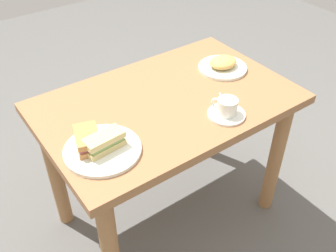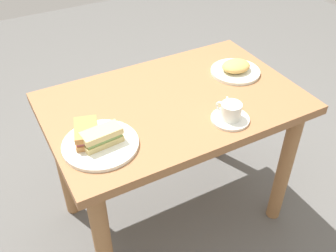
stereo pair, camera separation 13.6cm
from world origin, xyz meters
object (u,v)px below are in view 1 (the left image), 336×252
coffee_saucer (226,114)px  sandwich_front (104,142)px  spoon (223,102)px  coffee_cup (227,106)px  dining_table (167,124)px  side_plate (223,68)px  sandwich_back (88,140)px  sandwich_plate (103,150)px

coffee_saucer → sandwich_front: bearing=169.5°
spoon → coffee_cup: bearing=-121.6°
dining_table → side_plate: (0.35, 0.05, 0.14)m
sandwich_front → coffee_saucer: (0.49, -0.09, -0.04)m
dining_table → coffee_cup: size_ratio=10.06×
dining_table → sandwich_back: 0.45m
dining_table → coffee_saucer: 0.29m
coffee_saucer → coffee_cup: 0.04m
sandwich_plate → coffee_cup: size_ratio=2.60×
sandwich_plate → spoon: size_ratio=3.00×
dining_table → sandwich_front: sandwich_front is taller
sandwich_back → coffee_cup: size_ratio=1.43×
dining_table → side_plate: bearing=8.5°
dining_table → coffee_cup: (0.12, -0.22, 0.17)m
sandwich_back → sandwich_plate: bearing=-51.5°
sandwich_plate → sandwich_front: 0.04m
sandwich_back → coffee_cup: bearing=-14.4°
dining_table → coffee_saucer: (0.12, -0.22, 0.13)m
coffee_saucer → side_plate: bearing=50.5°
dining_table → coffee_cup: 0.31m
sandwich_back → spoon: (0.56, -0.07, -0.03)m
coffee_saucer → dining_table: bearing=118.8°
spoon → sandwich_back: bearing=172.7°
sandwich_back → spoon: bearing=-7.3°
dining_table → spoon: bearing=-44.8°
sandwich_back → spoon: sandwich_back is taller
sandwich_plate → coffee_cup: (0.49, -0.09, 0.04)m
coffee_saucer → spoon: 0.08m
coffee_cup → side_plate: 0.36m
sandwich_back → sandwich_front: bearing=-50.0°
sandwich_plate → coffee_saucer: size_ratio=1.83×
sandwich_back → side_plate: 0.77m
sandwich_plate → sandwich_front: bearing=-42.0°
dining_table → spoon: (0.16, -0.16, 0.14)m
dining_table → sandwich_plate: sandwich_plate is taller
sandwich_front → spoon: bearing=-2.7°
sandwich_plate → side_plate: size_ratio=1.22×
spoon → sandwich_front: bearing=177.3°
sandwich_plate → coffee_saucer: sandwich_plate is taller
sandwich_front → coffee_cup: coffee_cup is taller
dining_table → coffee_cup: bearing=-61.2°
dining_table → spoon: spoon is taller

